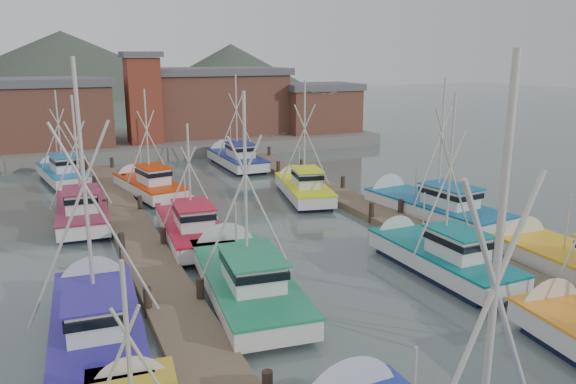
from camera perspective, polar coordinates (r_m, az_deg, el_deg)
name	(u,v)px	position (r m, az deg, el deg)	size (l,w,h in m)	color
ground	(317,267)	(26.05, 2.95, -7.64)	(260.00, 260.00, 0.00)	#526360
dock_left	(147,256)	(27.61, -14.14, -6.33)	(2.30, 46.00, 1.50)	brown
dock_right	(395,222)	(32.68, 10.82, -2.98)	(2.30, 46.00, 1.50)	brown
quay	(159,142)	(60.32, -12.97, 4.99)	(44.00, 16.00, 1.20)	slate
shed_left	(41,112)	(56.89, -23.80, 7.45)	(12.72, 8.48, 6.20)	brown
shed_center	(213,100)	(61.23, -7.59, 9.20)	(14.84, 9.54, 6.90)	brown
shed_right	(318,107)	(62.52, 3.05, 8.61)	(8.48, 6.36, 5.20)	brown
lookout_tower	(143,97)	(55.51, -14.50, 9.31)	(3.60, 3.60, 8.50)	maroon
distant_hills	(32,96)	(144.56, -24.59, 8.85)	(175.00, 140.00, 42.00)	#454F42
boat_4	(243,277)	(23.20, -4.62, -8.65)	(4.04, 10.11, 9.13)	black
boat_5	(434,255)	(26.40, 14.63, -6.23)	(3.47, 8.53, 8.67)	black
boat_6	(96,319)	(20.83, -18.89, -12.09)	(4.14, 9.21, 10.25)	black
boat_8	(189,226)	(30.18, -9.99, -3.44)	(3.34, 8.94, 6.92)	black
boat_9	(302,188)	(38.20, 1.44, 0.45)	(4.11, 8.55, 8.57)	black
boat_10	(82,210)	(34.86, -20.20, -1.74)	(3.38, 8.89, 8.09)	black
boat_11	(427,206)	(34.64, 13.98, -1.38)	(4.37, 10.22, 9.18)	black
boat_12	(147,185)	(40.07, -14.17, 0.65)	(4.02, 8.60, 7.96)	black
boat_13	(235,159)	(49.11, -5.44, 3.41)	(3.53, 9.22, 8.68)	black
boat_14	(61,173)	(46.16, -22.03, 1.77)	(3.73, 8.41, 7.59)	black
gull_near	(324,93)	(21.46, 3.71, 9.96)	(1.52, 0.66, 0.24)	gray
gull_far	(273,135)	(30.78, -1.53, 5.77)	(1.46, 0.64, 0.24)	gray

